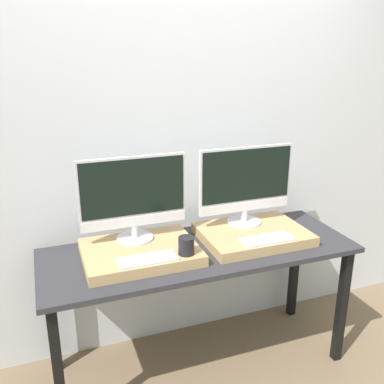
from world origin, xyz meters
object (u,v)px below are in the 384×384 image
(mug, at_px, (186,246))
(monitor_right, at_px, (246,183))
(keyboard_left, at_px, (148,259))
(keyboard_right, at_px, (267,239))
(monitor_left, at_px, (133,196))

(mug, height_order, monitor_right, monitor_right)
(keyboard_left, height_order, keyboard_right, same)
(keyboard_right, bearing_deg, monitor_left, 157.99)
(keyboard_left, relative_size, keyboard_right, 1.00)
(keyboard_right, bearing_deg, monitor_right, 90.00)
(mug, bearing_deg, monitor_left, 126.90)
(keyboard_left, bearing_deg, monitor_right, 22.01)
(mug, bearing_deg, keyboard_right, 0.00)
(monitor_left, bearing_deg, mug, -53.10)
(keyboard_left, xyz_separation_m, keyboard_right, (0.69, 0.00, 0.00))
(mug, relative_size, monitor_right, 0.16)
(monitor_left, height_order, monitor_right, same)
(keyboard_right, bearing_deg, keyboard_left, 180.00)
(keyboard_left, xyz_separation_m, monitor_right, (0.69, 0.28, 0.25))
(mug, distance_m, monitor_right, 0.59)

